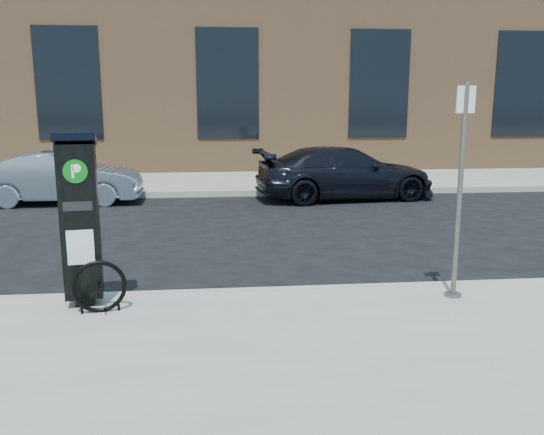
{
  "coord_description": "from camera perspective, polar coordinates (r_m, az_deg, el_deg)",
  "views": [
    {
      "loc": [
        -0.45,
        -7.06,
        2.56
      ],
      "look_at": [
        0.3,
        0.5,
        0.98
      ],
      "focal_mm": 38.0,
      "sensor_mm": 36.0,
      "label": 1
    }
  ],
  "objects": [
    {
      "name": "car_silver",
      "position": [
        15.07,
        -20.06,
        3.68
      ],
      "size": [
        3.83,
        1.4,
        1.25
      ],
      "primitive_type": "imported",
      "rotation": [
        0.0,
        0.0,
        1.59
      ],
      "color": "#7F8FA2",
      "rests_on": "ground"
    },
    {
      "name": "bike_rack",
      "position": [
        6.88,
        -16.76,
        -6.61
      ],
      "size": [
        0.62,
        0.15,
        0.62
      ],
      "rotation": [
        0.0,
        0.0,
        0.17
      ],
      "color": "black",
      "rests_on": "sidewalk_near"
    },
    {
      "name": "curb_near",
      "position": [
        7.48,
        -1.91,
        -7.65
      ],
      "size": [
        60.0,
        0.12,
        0.16
      ],
      "primitive_type": "cube",
      "color": "#9E9B93",
      "rests_on": "ground"
    },
    {
      "name": "curb_far",
      "position": [
        15.3,
        -3.9,
        2.39
      ],
      "size": [
        60.0,
        0.12,
        0.16
      ],
      "primitive_type": "cube",
      "color": "#9E9B93",
      "rests_on": "ground"
    },
    {
      "name": "ground",
      "position": [
        7.53,
        -1.91,
        -8.13
      ],
      "size": [
        120.0,
        120.0,
        0.0
      ],
      "primitive_type": "plane",
      "color": "black",
      "rests_on": "ground"
    },
    {
      "name": "car_dark",
      "position": [
        14.96,
        7.25,
        4.41
      ],
      "size": [
        4.79,
        2.39,
        1.34
      ],
      "primitive_type": "imported",
      "rotation": [
        0.0,
        0.0,
        1.69
      ],
      "color": "black",
      "rests_on": "ground"
    },
    {
      "name": "sidewalk_far",
      "position": [
        21.22,
        -4.42,
        5.01
      ],
      "size": [
        60.0,
        12.0,
        0.15
      ],
      "primitive_type": "cube",
      "color": "gray",
      "rests_on": "ground"
    },
    {
      "name": "parking_kiosk",
      "position": [
        7.03,
        -18.5,
        -0.07
      ],
      "size": [
        0.52,
        0.48,
        2.04
      ],
      "rotation": [
        0.0,
        0.0,
        0.15
      ],
      "color": "black",
      "rests_on": "sidewalk_near"
    },
    {
      "name": "building",
      "position": [
        24.12,
        -4.75,
        15.5
      ],
      "size": [
        28.0,
        10.05,
        8.25
      ],
      "color": "#966844",
      "rests_on": "ground"
    },
    {
      "name": "sign_pole",
      "position": [
        7.25,
        18.09,
        2.3
      ],
      "size": [
        0.23,
        0.21,
        2.6
      ],
      "rotation": [
        0.0,
        0.0,
        0.09
      ],
      "color": "#5D5852",
      "rests_on": "sidewalk_near"
    }
  ]
}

